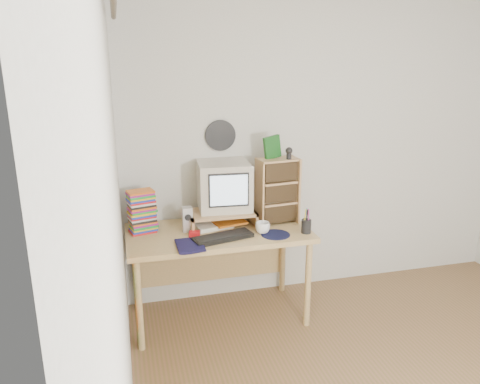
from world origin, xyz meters
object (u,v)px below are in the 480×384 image
diary (177,245)px  desk (217,244)px  keyboard (223,237)px  crt_monitor (224,186)px  dvd_stack (143,215)px  mug (263,228)px  cd_rack (277,191)px

diary → desk: bearing=42.2°
keyboard → crt_monitor: bearing=61.1°
dvd_stack → mug: (0.88, -0.25, -0.09)m
desk → mug: size_ratio=12.65×
dvd_stack → diary: size_ratio=1.17×
crt_monitor → cd_rack: 0.42m
diary → crt_monitor: bearing=42.8°
mug → cd_rack: bearing=48.4°
desk → keyboard: 0.28m
cd_rack → mug: 0.35m
crt_monitor → keyboard: crt_monitor is taller
desk → diary: size_ratio=6.06×
desk → crt_monitor: crt_monitor is taller
cd_rack → diary: cd_rack is taller
crt_monitor → cd_rack: (0.41, -0.08, -0.05)m
keyboard → cd_rack: (0.50, 0.25, 0.25)m
crt_monitor → mug: crt_monitor is taller
crt_monitor → mug: size_ratio=3.59×
diary → mug: bearing=10.3°
keyboard → mug: mug is taller
crt_monitor → dvd_stack: crt_monitor is taller
cd_rack → desk: bearing=174.6°
desk → diary: 0.51m
crt_monitor → cd_rack: size_ratio=0.75×
keyboard → cd_rack: bearing=12.7°
cd_rack → mug: cd_rack is taller
mug → diary: bearing=-169.4°
crt_monitor → diary: 0.67m
crt_monitor → diary: bearing=-132.7°
keyboard → diary: size_ratio=1.95×
dvd_stack → diary: dvd_stack is taller
dvd_stack → cd_rack: bearing=-16.4°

